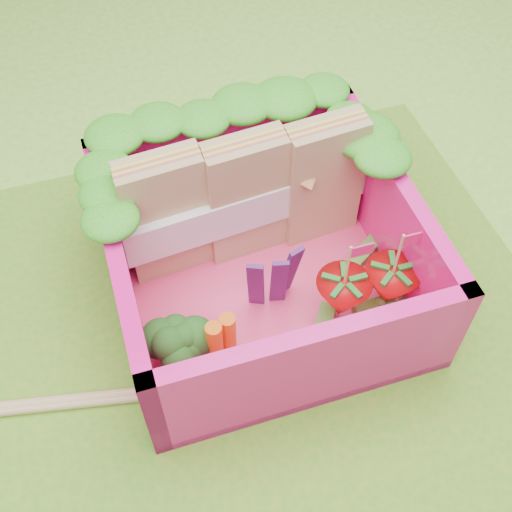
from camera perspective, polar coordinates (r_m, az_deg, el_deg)
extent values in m
plane|color=#77C437|center=(2.93, 1.08, -7.52)|extent=(14.00, 14.00, 0.00)
cube|color=#59A425|center=(2.91, 1.08, -7.37)|extent=(2.60, 2.60, 0.03)
cube|color=#FE407B|center=(3.03, 0.52, -2.49)|extent=(1.30, 1.30, 0.05)
cube|color=#FF1589|center=(3.23, -2.84, 8.63)|extent=(1.30, 0.07, 0.55)
cube|color=#FF1589|center=(2.52, 4.93, -10.07)|extent=(1.30, 0.07, 0.55)
cube|color=#FF1589|center=(2.77, -11.64, -2.56)|extent=(0.07, 1.30, 0.55)
cube|color=#FF1589|center=(3.01, 11.78, 3.21)|extent=(0.07, 1.30, 0.55)
ellipsoid|color=#28971B|center=(2.93, -12.51, 10.68)|extent=(0.30, 0.30, 0.11)
ellipsoid|color=#28971B|center=(2.94, -8.65, 11.58)|extent=(0.30, 0.30, 0.11)
ellipsoid|color=#28971B|center=(2.97, -4.81, 12.42)|extent=(0.30, 0.30, 0.11)
ellipsoid|color=#28971B|center=(3.01, -1.03, 13.20)|extent=(0.30, 0.30, 0.11)
ellipsoid|color=#28971B|center=(3.06, 2.67, 13.89)|extent=(0.30, 0.30, 0.11)
ellipsoid|color=#28971B|center=(3.12, 6.26, 14.51)|extent=(0.30, 0.30, 0.11)
ellipsoid|color=#28971B|center=(2.58, -12.45, 3.63)|extent=(0.27, 0.27, 0.10)
ellipsoid|color=#28971B|center=(2.68, -12.95, 5.75)|extent=(0.27, 0.27, 0.10)
ellipsoid|color=#28971B|center=(2.78, -13.43, 7.73)|extent=(0.27, 0.27, 0.10)
ellipsoid|color=#28971B|center=(2.82, 11.38, 8.96)|extent=(0.27, 0.27, 0.10)
ellipsoid|color=#28971B|center=(2.91, 10.22, 10.78)|extent=(0.27, 0.27, 0.10)
ellipsoid|color=#28971B|center=(3.01, 9.13, 12.49)|extent=(0.27, 0.27, 0.10)
cube|color=tan|center=(2.86, -8.04, 3.60)|extent=(0.38, 0.18, 0.65)
cube|color=tan|center=(2.91, -0.92, 5.28)|extent=(0.38, 0.18, 0.65)
cube|color=tan|center=(3.00, 5.91, 6.81)|extent=(0.38, 0.18, 0.65)
cube|color=white|center=(2.93, -0.91, 4.84)|extent=(1.19, 0.28, 0.20)
cylinder|color=#699D4C|center=(2.74, -6.92, -8.80)|extent=(0.12, 0.12, 0.13)
ellipsoid|color=#134919|center=(2.63, -7.17, -7.50)|extent=(0.34, 0.34, 0.12)
cylinder|color=orange|center=(2.66, -3.66, -7.99)|extent=(0.07, 0.07, 0.29)
cylinder|color=orange|center=(2.70, -2.49, -7.01)|extent=(0.07, 0.07, 0.25)
cube|color=#40195A|center=(2.76, -0.01, -2.58)|extent=(0.07, 0.05, 0.38)
cube|color=#40195A|center=(2.77, 2.04, -2.31)|extent=(0.07, 0.04, 0.38)
cube|color=#40195A|center=(2.81, 3.01, -1.37)|extent=(0.07, 0.04, 0.38)
cone|color=red|center=(2.83, 7.61, -3.80)|extent=(0.24, 0.24, 0.24)
cylinder|color=#D8BF79|center=(2.63, 8.16, -0.85)|extent=(0.01, 0.01, 0.24)
cube|color=#E82679|center=(2.59, 9.37, 0.49)|extent=(0.10, 0.01, 0.06)
cone|color=red|center=(2.90, 11.73, -2.77)|extent=(0.24, 0.24, 0.24)
cylinder|color=#D8BF79|center=(2.71, 12.55, 0.19)|extent=(0.01, 0.01, 0.24)
cube|color=#E82679|center=(2.67, 13.81, 1.51)|extent=(0.10, 0.01, 0.06)
cube|color=green|center=(3.11, 9.41, 0.11)|extent=(0.31, 0.23, 0.05)
cube|color=green|center=(2.97, 11.65, -4.16)|extent=(0.32, 0.07, 0.05)
cube|color=green|center=(2.83, 5.83, -7.03)|extent=(0.23, 0.31, 0.05)
cube|color=tan|center=(2.90, -21.02, -12.72)|extent=(2.21, 0.47, 0.04)
cube|color=tan|center=(2.89, -19.98, -12.22)|extent=(2.21, 0.47, 0.04)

